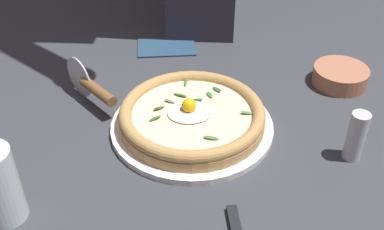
{
  "coord_description": "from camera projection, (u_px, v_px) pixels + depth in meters",
  "views": [
    {
      "loc": [
        -0.09,
        -0.65,
        0.55
      ],
      "look_at": [
        0.05,
        0.03,
        0.03
      ],
      "focal_mm": 43.72,
      "sensor_mm": 36.0,
      "label": 1
    }
  ],
  "objects": [
    {
      "name": "pizza_plate",
      "position": [
        192.0,
        126.0,
        0.88
      ],
      "size": [
        0.31,
        0.31,
        0.01
      ],
      "primitive_type": "cylinder",
      "color": "white",
      "rests_on": "ground"
    },
    {
      "name": "pepper_shaker",
      "position": [
        356.0,
        136.0,
        0.8
      ],
      "size": [
        0.03,
        0.03,
        0.09
      ],
      "primitive_type": "cylinder",
      "color": "silver",
      "rests_on": "ground"
    },
    {
      "name": "side_bowl",
      "position": [
        340.0,
        76.0,
        1.0
      ],
      "size": [
        0.12,
        0.12,
        0.04
      ],
      "primitive_type": "cylinder",
      "color": "#B67153",
      "rests_on": "ground"
    },
    {
      "name": "pizza_cutter",
      "position": [
        92.0,
        86.0,
        0.93
      ],
      "size": [
        0.09,
        0.15,
        0.09
      ],
      "color": "silver",
      "rests_on": "ground"
    },
    {
      "name": "folded_napkin",
      "position": [
        166.0,
        47.0,
        1.14
      ],
      "size": [
        0.15,
        0.11,
        0.01
      ],
      "primitive_type": "cube",
      "rotation": [
        0.0,
        0.0,
        3.02
      ],
      "color": "navy",
      "rests_on": "ground"
    },
    {
      "name": "pizza",
      "position": [
        192.0,
        115.0,
        0.87
      ],
      "size": [
        0.27,
        0.27,
        0.05
      ],
      "color": "tan",
      "rests_on": "pizza_plate"
    },
    {
      "name": "ground_plane",
      "position": [
        171.0,
        149.0,
        0.86
      ],
      "size": [
        2.4,
        2.4,
        0.03
      ],
      "primitive_type": "cube",
      "color": "#383B41",
      "rests_on": "ground"
    }
  ]
}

